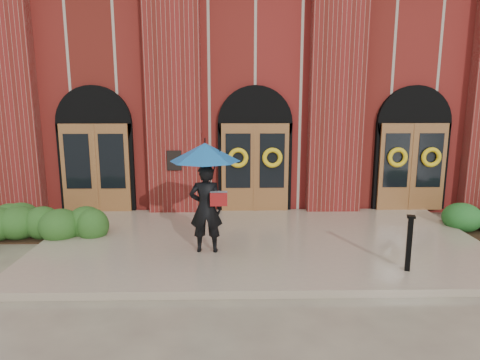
{
  "coord_description": "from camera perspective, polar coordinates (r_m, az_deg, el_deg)",
  "views": [
    {
      "loc": [
        -0.67,
        -9.25,
        3.42
      ],
      "look_at": [
        -0.46,
        1.0,
        1.38
      ],
      "focal_mm": 32.0,
      "sensor_mm": 36.0,
      "label": 1
    }
  ],
  "objects": [
    {
      "name": "ground",
      "position": [
        9.89,
        2.82,
        -9.02
      ],
      "size": [
        90.0,
        90.0,
        0.0
      ],
      "primitive_type": "plane",
      "color": "gray",
      "rests_on": "ground"
    },
    {
      "name": "church_building",
      "position": [
        18.05,
        0.98,
        11.5
      ],
      "size": [
        16.2,
        12.53,
        7.0
      ],
      "color": "maroon",
      "rests_on": "ground"
    },
    {
      "name": "metal_post",
      "position": [
        8.7,
        21.63,
        -7.69
      ],
      "size": [
        0.18,
        0.18,
        1.08
      ],
      "rotation": [
        0.0,
        0.0,
        -0.31
      ],
      "color": "black",
      "rests_on": "landing"
    },
    {
      "name": "hedge_wall_left",
      "position": [
        11.65,
        -24.11,
        -4.93
      ],
      "size": [
        2.92,
        1.17,
        0.75
      ],
      "primitive_type": "ellipsoid",
      "color": "#244C19",
      "rests_on": "ground"
    },
    {
      "name": "man_with_umbrella",
      "position": [
        8.85,
        -4.6,
        0.47
      ],
      "size": [
        1.49,
        1.49,
        2.32
      ],
      "rotation": [
        0.0,
        0.0,
        3.12
      ],
      "color": "black",
      "rests_on": "landing"
    },
    {
      "name": "landing",
      "position": [
        10.0,
        2.76,
        -8.32
      ],
      "size": [
        10.0,
        5.3,
        0.15
      ],
      "primitive_type": "cube",
      "color": "tan",
      "rests_on": "ground"
    }
  ]
}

